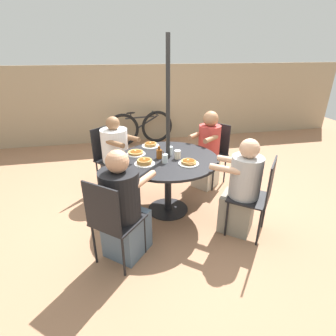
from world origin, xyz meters
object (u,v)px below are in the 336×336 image
at_px(drinking_glass_b, 170,151).
at_px(diner_south, 241,191).
at_px(diner_west, 208,153).
at_px(patio_chair_north, 109,154).
at_px(patio_chair_west, 214,150).
at_px(patio_chair_east, 112,218).
at_px(pancake_plate_a, 145,162).
at_px(syrup_bottle, 159,154).
at_px(bicycle, 140,128).
at_px(diner_east, 123,210).
at_px(diner_north, 117,159).
at_px(pancake_plate_c, 136,153).
at_px(pancake_plate_d, 150,145).
at_px(patio_table, 168,166).
at_px(patio_chair_south, 258,193).
at_px(pancake_plate_b, 189,163).
at_px(drinking_glass_a, 165,159).
at_px(coffee_cup, 178,154).

bearing_deg(drinking_glass_b, diner_south, -45.03).
xyz_separation_m(diner_west, drinking_glass_b, (-0.69, -0.49, 0.27)).
height_order(patio_chair_north, patio_chair_west, same).
height_order(patio_chair_east, pancake_plate_a, patio_chair_east).
bearing_deg(patio_chair_west, syrup_bottle, 86.34).
bearing_deg(bicycle, diner_east, -107.17).
height_order(diner_north, pancake_plate_c, diner_north).
bearing_deg(pancake_plate_d, patio_table, -71.76).
bearing_deg(patio_chair_west, pancake_plate_a, 86.72).
relative_size(patio_chair_west, bicycle, 0.63).
xyz_separation_m(diner_east, diner_south, (1.33, 0.12, -0.00)).
bearing_deg(pancake_plate_a, diner_south, -23.60).
xyz_separation_m(patio_table, patio_chair_west, (0.88, 0.68, -0.10)).
xyz_separation_m(patio_chair_south, patio_chair_west, (0.01, 1.38, 0.00)).
xyz_separation_m(patio_table, diner_west, (0.74, 0.58, -0.10)).
distance_m(pancake_plate_a, pancake_plate_b, 0.52).
distance_m(diner_east, patio_chair_west, 2.03).
distance_m(patio_chair_east, diner_east, 0.18).
bearing_deg(drinking_glass_a, pancake_plate_b, -20.35).
bearing_deg(patio_chair_north, diner_north, 90.00).
distance_m(diner_west, pancake_plate_a, 1.29).
bearing_deg(diner_west, patio_chair_west, -90.00).
height_order(patio_table, drinking_glass_a, drinking_glass_a).
distance_m(diner_north, patio_chair_west, 1.50).
distance_m(patio_chair_west, pancake_plate_b, 1.17).
bearing_deg(diner_west, patio_chair_south, 147.59).
height_order(patio_table, patio_chair_south, patio_chair_south).
distance_m(diner_west, syrup_bottle, 1.05).
xyz_separation_m(patio_chair_north, pancake_plate_b, (0.94, -1.07, 0.23)).
height_order(coffee_cup, drinking_glass_a, drinking_glass_a).
bearing_deg(patio_chair_east, bicycle, 119.93).
bearing_deg(patio_chair_west, coffee_cup, 95.52).
bearing_deg(diner_south, pancake_plate_c, 93.65).
relative_size(diner_north, pancake_plate_d, 4.76).
height_order(diner_north, patio_chair_west, diner_north).
height_order(diner_east, syrup_bottle, diner_east).
xyz_separation_m(diner_south, bicycle, (-0.78, 3.37, -0.16)).
height_order(patio_chair_east, coffee_cup, patio_chair_east).
height_order(patio_chair_south, pancake_plate_c, patio_chair_south).
xyz_separation_m(patio_chair_west, bicycle, (-0.93, 2.10, -0.17)).
bearing_deg(diner_south, diner_east, 134.34).
bearing_deg(diner_west, patio_table, 90.00).
xyz_separation_m(diner_north, patio_chair_west, (1.50, -0.01, 0.03)).
distance_m(patio_chair_south, syrup_bottle, 1.24).
xyz_separation_m(patio_chair_east, coffee_cup, (0.83, 0.81, 0.27)).
distance_m(patio_chair_south, drinking_glass_a, 1.12).
relative_size(patio_chair_north, coffee_cup, 9.06).
distance_m(patio_chair_north, diner_west, 1.50).
distance_m(pancake_plate_a, bicycle, 2.96).
xyz_separation_m(diner_west, pancake_plate_a, (-1.05, -0.71, 0.24)).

